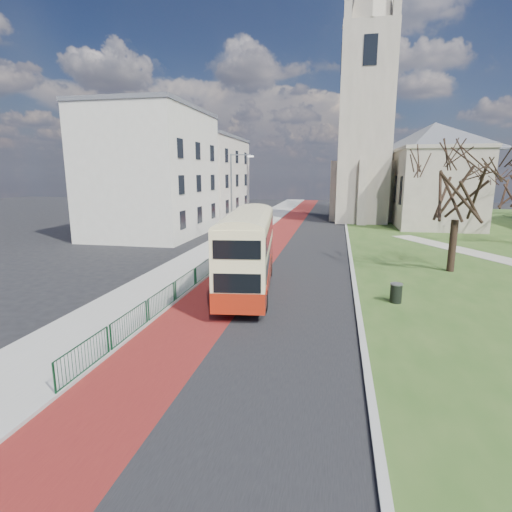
% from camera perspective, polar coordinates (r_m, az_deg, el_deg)
% --- Properties ---
extents(ground, '(160.00, 160.00, 0.00)m').
position_cam_1_polar(ground, '(19.05, -4.23, -8.06)').
color(ground, black).
rests_on(ground, ground).
extents(road_carriageway, '(9.00, 120.00, 0.01)m').
position_cam_1_polar(road_carriageway, '(37.95, 6.12, 1.94)').
color(road_carriageway, black).
rests_on(road_carriageway, ground).
extents(bus_lane, '(3.40, 120.00, 0.01)m').
position_cam_1_polar(bus_lane, '(38.28, 2.09, 2.09)').
color(bus_lane, '#591414').
rests_on(bus_lane, ground).
extents(pavement_west, '(4.00, 120.00, 0.12)m').
position_cam_1_polar(pavement_west, '(39.06, -3.42, 2.35)').
color(pavement_west, gray).
rests_on(pavement_west, ground).
extents(kerb_west, '(0.25, 120.00, 0.13)m').
position_cam_1_polar(kerb_west, '(38.60, -0.54, 2.27)').
color(kerb_west, '#999993').
rests_on(kerb_west, ground).
extents(kerb_east, '(0.25, 80.00, 0.13)m').
position_cam_1_polar(kerb_east, '(39.77, 13.01, 2.25)').
color(kerb_east, '#999993').
rests_on(kerb_east, ground).
extents(pedestrian_railing, '(0.07, 24.00, 1.12)m').
position_cam_1_polar(pedestrian_railing, '(23.40, -8.59, -2.96)').
color(pedestrian_railing, '#0C381C').
rests_on(pedestrian_railing, ground).
extents(gothic_church, '(16.38, 18.00, 40.00)m').
position_cam_1_polar(gothic_church, '(56.16, 20.21, 17.94)').
color(gothic_church, gray).
rests_on(gothic_church, ground).
extents(street_block_near, '(10.30, 14.30, 13.00)m').
position_cam_1_polar(street_block_near, '(43.56, -14.59, 11.50)').
color(street_block_near, beige).
rests_on(street_block_near, ground).
extents(street_block_far, '(10.30, 16.30, 11.50)m').
position_cam_1_polar(street_block_far, '(58.39, -7.60, 11.02)').
color(street_block_far, '#BFB4A1').
rests_on(street_block_far, ground).
extents(streetlamp, '(2.13, 0.18, 8.00)m').
position_cam_1_polar(streetlamp, '(36.48, -3.31, 8.85)').
color(streetlamp, gray).
rests_on(streetlamp, pavement_west).
extents(bus, '(3.68, 10.50, 4.30)m').
position_cam_1_polar(bus, '(21.75, -1.14, 1.18)').
color(bus, maroon).
rests_on(bus, ground).
extents(winter_tree_near, '(6.32, 6.32, 8.84)m').
position_cam_1_polar(winter_tree_near, '(28.86, 27.07, 9.94)').
color(winter_tree_near, black).
rests_on(winter_tree_near, grass_green).
extents(litter_bin, '(0.78, 0.78, 0.99)m').
position_cam_1_polar(litter_bin, '(21.34, 19.37, -5.00)').
color(litter_bin, black).
rests_on(litter_bin, grass_green).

